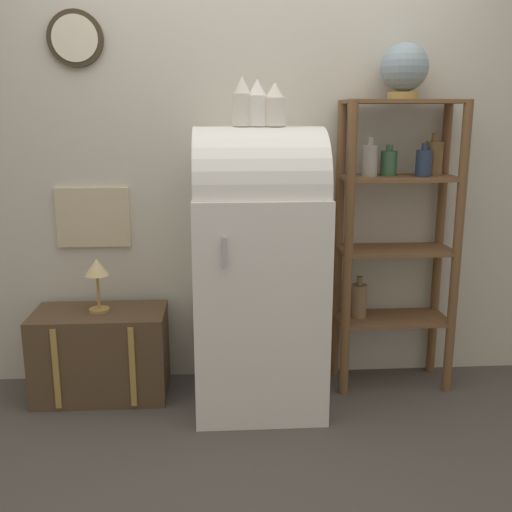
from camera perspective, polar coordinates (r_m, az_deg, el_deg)
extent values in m
plane|color=#4C4742|center=(3.20, 0.49, -15.08)|extent=(12.00, 12.00, 0.00)
cube|color=beige|center=(3.39, -0.19, 10.41)|extent=(7.00, 0.05, 2.70)
cylinder|color=#382D1E|center=(3.44, -16.82, 19.21)|extent=(0.29, 0.03, 0.29)
cylinder|color=beige|center=(3.42, -16.89, 19.24)|extent=(0.24, 0.01, 0.24)
cube|color=#C6B793|center=(3.46, -15.26, 3.56)|extent=(0.40, 0.02, 0.33)
cube|color=white|center=(3.17, 0.23, -4.19)|extent=(0.66, 0.68, 1.14)
cylinder|color=white|center=(3.05, 0.24, 6.34)|extent=(0.65, 0.63, 0.63)
cylinder|color=#B7B7BC|center=(2.73, -3.05, 0.30)|extent=(0.02, 0.02, 0.15)
cube|color=brown|center=(3.44, -14.51, -8.97)|extent=(0.71, 0.38, 0.48)
cube|color=#AD8942|center=(3.31, -18.52, -10.20)|extent=(0.03, 0.01, 0.44)
cube|color=#AD8942|center=(3.23, -11.69, -10.34)|extent=(0.03, 0.01, 0.44)
cylinder|color=brown|center=(3.21, 8.77, 0.13)|extent=(0.05, 0.05, 1.60)
cylinder|color=brown|center=(3.38, 18.58, 0.27)|extent=(0.05, 0.05, 1.60)
cylinder|color=brown|center=(3.46, 7.84, 1.13)|extent=(0.05, 0.05, 1.60)
cylinder|color=brown|center=(3.62, 17.03, 1.22)|extent=(0.05, 0.05, 1.60)
cube|color=brown|center=(3.52, 12.80, -5.81)|extent=(0.62, 0.29, 0.02)
cube|color=brown|center=(3.41, 13.14, 0.55)|extent=(0.62, 0.29, 0.02)
cube|color=brown|center=(3.34, 13.50, 7.23)|extent=(0.62, 0.29, 0.02)
cube|color=brown|center=(3.33, 13.89, 14.08)|extent=(0.62, 0.29, 0.02)
cylinder|color=#9E998E|center=(3.30, 10.83, 8.91)|extent=(0.08, 0.08, 0.17)
cylinder|color=#9E998E|center=(3.29, 10.91, 10.71)|extent=(0.03, 0.03, 0.04)
cylinder|color=#7F6647|center=(3.45, 9.77, -4.24)|extent=(0.09, 0.09, 0.19)
cylinder|color=#7F6647|center=(3.41, 9.85, -2.34)|extent=(0.04, 0.04, 0.05)
cylinder|color=brown|center=(3.42, 16.56, 8.88)|extent=(0.09, 0.09, 0.18)
cylinder|color=brown|center=(3.42, 16.69, 10.77)|extent=(0.04, 0.04, 0.05)
cylinder|color=#23334C|center=(3.35, 15.67, 8.51)|extent=(0.08, 0.08, 0.14)
cylinder|color=#23334C|center=(3.34, 15.77, 10.02)|extent=(0.03, 0.03, 0.04)
cylinder|color=#335B3D|center=(3.36, 12.52, 8.61)|extent=(0.09, 0.09, 0.13)
cylinder|color=#335B3D|center=(3.35, 12.59, 10.01)|extent=(0.04, 0.04, 0.03)
cylinder|color=#AD8942|center=(3.36, 13.81, 14.59)|extent=(0.16, 0.16, 0.04)
sphere|color=#7F939E|center=(3.37, 13.96, 17.05)|extent=(0.25, 0.25, 0.25)
cylinder|color=silver|center=(3.02, -1.33, 13.73)|extent=(0.10, 0.10, 0.16)
cone|color=silver|center=(3.03, -1.34, 16.01)|extent=(0.08, 0.08, 0.08)
cylinder|color=white|center=(3.03, 0.11, 13.64)|extent=(0.10, 0.10, 0.15)
cone|color=white|center=(3.03, 0.11, 15.79)|extent=(0.09, 0.09, 0.08)
cylinder|color=silver|center=(3.04, 1.79, 13.54)|extent=(0.11, 0.11, 0.14)
cone|color=silver|center=(3.04, 1.80, 15.53)|extent=(0.09, 0.09, 0.07)
cylinder|color=#AD8942|center=(3.36, -14.69, -4.97)|extent=(0.11, 0.11, 0.02)
cylinder|color=#AD8942|center=(3.33, -14.79, -3.32)|extent=(0.02, 0.02, 0.19)
cone|color=#DBC184|center=(3.30, -14.93, -1.02)|extent=(0.13, 0.13, 0.09)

